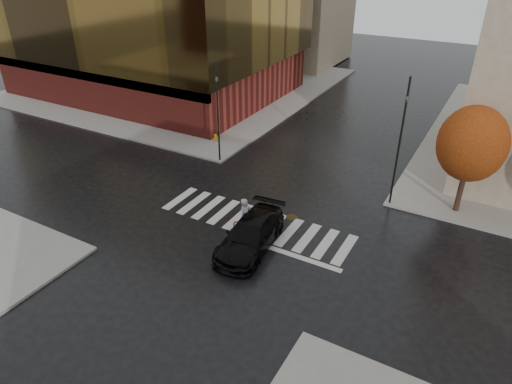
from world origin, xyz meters
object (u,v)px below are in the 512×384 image
sedan (250,235)px  fire_hydrant (216,137)px  traffic_light_nw (218,107)px  traffic_light_ne (401,134)px  cyclist (247,224)px

sedan → fire_hydrant: sedan is taller
sedan → fire_hydrant: bearing=125.5°
sedan → traffic_light_nw: traffic_light_nw is taller
traffic_light_ne → fire_hydrant: 15.58m
traffic_light_nw → traffic_light_ne: bearing=83.7°
cyclist → traffic_light_nw: traffic_light_nw is taller
sedan → cyclist: (-0.70, 0.80, -0.01)m
traffic_light_nw → cyclist: bearing=35.9°
traffic_light_nw → traffic_light_ne: (12.60, 0.00, 0.51)m
sedan → cyclist: 1.07m
sedan → cyclist: size_ratio=2.38×
traffic_light_ne → sedan: bearing=59.1°
cyclist → fire_hydrant: size_ratio=3.59×
traffic_light_ne → fire_hydrant: size_ratio=12.03×
traffic_light_nw → fire_hydrant: traffic_light_nw is taller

